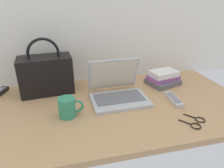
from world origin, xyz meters
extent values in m
cube|color=tan|center=(0.00, 0.00, 0.01)|extent=(1.60, 0.76, 0.03)
cube|color=#B2B5BA|center=(0.10, 0.02, 0.04)|extent=(0.31, 0.23, 0.02)
cube|color=slate|center=(0.10, 0.03, 0.05)|extent=(0.27, 0.15, 0.00)
cube|color=#B2B5BA|center=(0.09, 0.16, 0.14)|extent=(0.30, 0.07, 0.19)
cube|color=beige|center=(0.09, 0.15, 0.15)|extent=(0.27, 0.06, 0.17)
cylinder|color=#338C66|center=(-0.19, -0.06, 0.08)|extent=(0.08, 0.08, 0.10)
torus|color=#338C66|center=(-0.14, -0.06, 0.08)|extent=(0.07, 0.01, 0.07)
cylinder|color=brown|center=(-0.19, -0.06, 0.12)|extent=(0.07, 0.07, 0.00)
cube|color=#B7B7B7|center=(0.39, -0.05, 0.04)|extent=(0.06, 0.16, 0.02)
cube|color=slate|center=(0.39, -0.05, 0.05)|extent=(0.04, 0.12, 0.00)
torus|color=black|center=(0.37, -0.29, 0.03)|extent=(0.07, 0.07, 0.01)
torus|color=black|center=(0.42, -0.25, 0.03)|extent=(0.07, 0.07, 0.01)
cube|color=black|center=(0.39, -0.27, 0.03)|extent=(0.02, 0.02, 0.00)
cube|color=black|center=(0.34, -0.25, 0.03)|extent=(0.04, 0.05, 0.00)
cube|color=black|center=(0.39, -0.21, 0.03)|extent=(0.04, 0.05, 0.00)
cube|color=black|center=(-0.29, 0.24, 0.14)|extent=(0.31, 0.19, 0.22)
torus|color=black|center=(-0.29, 0.24, 0.27)|extent=(0.18, 0.03, 0.18)
cube|color=#595960|center=(0.44, 0.18, 0.05)|extent=(0.23, 0.21, 0.03)
cube|color=#8C4C8C|center=(0.44, 0.18, 0.07)|extent=(0.22, 0.15, 0.03)
cube|color=silver|center=(0.44, 0.18, 0.11)|extent=(0.19, 0.15, 0.03)
camera|label=1|loc=(-0.18, -0.93, 0.58)|focal=32.48mm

